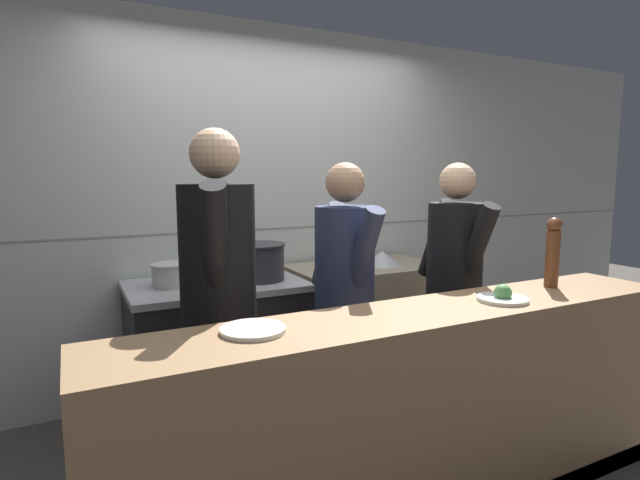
{
  "coord_description": "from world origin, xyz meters",
  "views": [
    {
      "loc": [
        -1.35,
        -2.02,
        1.55
      ],
      "look_at": [
        0.0,
        0.65,
        1.15
      ],
      "focal_mm": 28.0,
      "sensor_mm": 36.0,
      "label": 1
    }
  ],
  "objects_px": {
    "pepper_mill": "(553,251)",
    "chef_head_cook": "(219,294)",
    "mixing_bowl_steel": "(382,258)",
    "chef_sous": "(344,294)",
    "plated_dish_main": "(253,330)",
    "oven_range": "(217,349)",
    "plated_dish_appetiser": "(503,297)",
    "sauce_pot": "(259,261)",
    "chef_line": "(454,282)",
    "stock_pot": "(171,274)"
  },
  "relations": [
    {
      "from": "stock_pot",
      "to": "pepper_mill",
      "type": "relative_size",
      "value": 0.65
    },
    {
      "from": "oven_range",
      "to": "plated_dish_main",
      "type": "relative_size",
      "value": 4.29
    },
    {
      "from": "stock_pot",
      "to": "mixing_bowl_steel",
      "type": "height_order",
      "value": "stock_pot"
    },
    {
      "from": "oven_range",
      "to": "plated_dish_appetiser",
      "type": "bearing_deg",
      "value": -54.25
    },
    {
      "from": "chef_head_cook",
      "to": "plated_dish_appetiser",
      "type": "bearing_deg",
      "value": -11.01
    },
    {
      "from": "sauce_pot",
      "to": "plated_dish_main",
      "type": "height_order",
      "value": "sauce_pot"
    },
    {
      "from": "mixing_bowl_steel",
      "to": "chef_sous",
      "type": "distance_m",
      "value": 0.98
    },
    {
      "from": "plated_dish_appetiser",
      "to": "plated_dish_main",
      "type": "bearing_deg",
      "value": 175.59
    },
    {
      "from": "stock_pot",
      "to": "sauce_pot",
      "type": "distance_m",
      "value": 0.55
    },
    {
      "from": "plated_dish_appetiser",
      "to": "chef_line",
      "type": "xyz_separation_m",
      "value": [
        0.25,
        0.61,
        -0.08
      ]
    },
    {
      "from": "chef_sous",
      "to": "sauce_pot",
      "type": "bearing_deg",
      "value": 111.19
    },
    {
      "from": "stock_pot",
      "to": "chef_line",
      "type": "xyz_separation_m",
      "value": [
        1.52,
        -0.79,
        -0.05
      ]
    },
    {
      "from": "sauce_pot",
      "to": "mixing_bowl_steel",
      "type": "distance_m",
      "value": 0.96
    },
    {
      "from": "pepper_mill",
      "to": "chef_line",
      "type": "distance_m",
      "value": 0.6
    },
    {
      "from": "pepper_mill",
      "to": "chef_line",
      "type": "xyz_separation_m",
      "value": [
        -0.21,
        0.51,
        -0.25
      ]
    },
    {
      "from": "oven_range",
      "to": "chef_line",
      "type": "bearing_deg",
      "value": -31.94
    },
    {
      "from": "plated_dish_appetiser",
      "to": "chef_sous",
      "type": "relative_size",
      "value": 0.15
    },
    {
      "from": "plated_dish_main",
      "to": "chef_sous",
      "type": "bearing_deg",
      "value": 38.44
    },
    {
      "from": "mixing_bowl_steel",
      "to": "chef_head_cook",
      "type": "relative_size",
      "value": 0.16
    },
    {
      "from": "stock_pot",
      "to": "mixing_bowl_steel",
      "type": "xyz_separation_m",
      "value": [
        1.5,
        -0.05,
        -0.01
      ]
    },
    {
      "from": "chef_line",
      "to": "sauce_pot",
      "type": "bearing_deg",
      "value": 148.48
    },
    {
      "from": "oven_range",
      "to": "chef_head_cook",
      "type": "height_order",
      "value": "chef_head_cook"
    },
    {
      "from": "sauce_pot",
      "to": "mixing_bowl_steel",
      "type": "height_order",
      "value": "sauce_pot"
    },
    {
      "from": "stock_pot",
      "to": "chef_head_cook",
      "type": "height_order",
      "value": "chef_head_cook"
    },
    {
      "from": "plated_dish_main",
      "to": "chef_head_cook",
      "type": "xyz_separation_m",
      "value": [
        0.02,
        0.55,
        0.02
      ]
    },
    {
      "from": "stock_pot",
      "to": "plated_dish_main",
      "type": "xyz_separation_m",
      "value": [
        0.06,
        -1.31,
        0.02
      ]
    },
    {
      "from": "stock_pot",
      "to": "chef_sous",
      "type": "xyz_separation_m",
      "value": [
        0.79,
        -0.73,
        -0.05
      ]
    },
    {
      "from": "chef_head_cook",
      "to": "stock_pot",
      "type": "bearing_deg",
      "value": 113.38
    },
    {
      "from": "oven_range",
      "to": "stock_pot",
      "type": "relative_size",
      "value": 4.51
    },
    {
      "from": "oven_range",
      "to": "plated_dish_appetiser",
      "type": "height_order",
      "value": "plated_dish_appetiser"
    },
    {
      "from": "sauce_pot",
      "to": "plated_dish_main",
      "type": "bearing_deg",
      "value": -110.98
    },
    {
      "from": "oven_range",
      "to": "mixing_bowl_steel",
      "type": "bearing_deg",
      "value": -1.87
    },
    {
      "from": "pepper_mill",
      "to": "chef_head_cook",
      "type": "distance_m",
      "value": 1.74
    },
    {
      "from": "mixing_bowl_steel",
      "to": "chef_line",
      "type": "xyz_separation_m",
      "value": [
        0.02,
        -0.74,
        -0.04
      ]
    },
    {
      "from": "oven_range",
      "to": "pepper_mill",
      "type": "xyz_separation_m",
      "value": [
        1.46,
        -1.29,
        0.71
      ]
    },
    {
      "from": "plated_dish_appetiser",
      "to": "chef_head_cook",
      "type": "relative_size",
      "value": 0.13
    },
    {
      "from": "chef_head_cook",
      "to": "sauce_pot",
      "type": "bearing_deg",
      "value": 74.03
    },
    {
      "from": "mixing_bowl_steel",
      "to": "chef_head_cook",
      "type": "bearing_deg",
      "value": -153.38
    },
    {
      "from": "sauce_pot",
      "to": "plated_dish_main",
      "type": "distance_m",
      "value": 1.33
    },
    {
      "from": "mixing_bowl_steel",
      "to": "plated_dish_appetiser",
      "type": "bearing_deg",
      "value": -99.76
    },
    {
      "from": "plated_dish_appetiser",
      "to": "chef_line",
      "type": "distance_m",
      "value": 0.66
    },
    {
      "from": "mixing_bowl_steel",
      "to": "pepper_mill",
      "type": "bearing_deg",
      "value": -79.79
    },
    {
      "from": "stock_pot",
      "to": "plated_dish_appetiser",
      "type": "bearing_deg",
      "value": -47.87
    },
    {
      "from": "stock_pot",
      "to": "chef_head_cook",
      "type": "distance_m",
      "value": 0.77
    },
    {
      "from": "plated_dish_appetiser",
      "to": "chef_head_cook",
      "type": "xyz_separation_m",
      "value": [
        -1.19,
        0.64,
        0.0
      ]
    },
    {
      "from": "pepper_mill",
      "to": "plated_dish_appetiser",
      "type": "bearing_deg",
      "value": -167.76
    },
    {
      "from": "mixing_bowl_steel",
      "to": "stock_pot",
      "type": "bearing_deg",
      "value": 177.98
    },
    {
      "from": "oven_range",
      "to": "plated_dish_main",
      "type": "distance_m",
      "value": 1.41
    },
    {
      "from": "mixing_bowl_steel",
      "to": "plated_dish_main",
      "type": "xyz_separation_m",
      "value": [
        -1.44,
        -1.26,
        0.03
      ]
    },
    {
      "from": "sauce_pot",
      "to": "chef_head_cook",
      "type": "relative_size",
      "value": 0.2
    }
  ]
}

